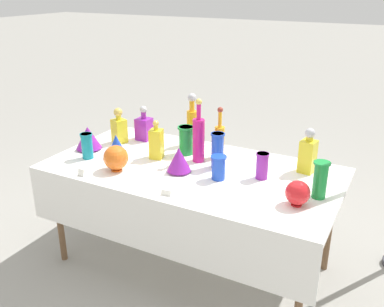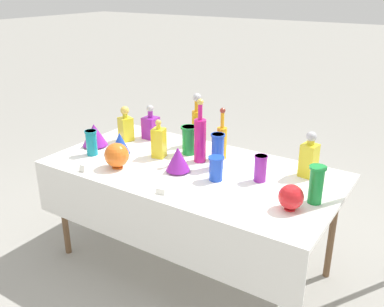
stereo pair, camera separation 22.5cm
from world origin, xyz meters
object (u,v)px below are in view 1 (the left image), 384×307
Objects in this scene: slender_vase_0 at (262,165)px; slender_vase_3 at (87,145)px; tall_bottle_2 at (199,138)px; fluted_vase_0 at (116,146)px; square_decanter_2 at (308,153)px; cardboard_box_behind_left at (257,188)px; tall_bottle_0 at (219,139)px; square_decanter_1 at (156,143)px; slender_vase_5 at (218,149)px; slender_vase_2 at (186,139)px; round_bowl_0 at (116,158)px; round_bowl_1 at (298,193)px; tall_bottle_1 at (192,123)px; square_decanter_0 at (144,127)px; fluted_vase_1 at (179,160)px; slender_vase_4 at (218,167)px; slender_vase_1 at (320,179)px; fluted_vase_2 at (88,138)px; square_decanter_3 at (119,128)px.

slender_vase_3 is at bearing -168.00° from slender_vase_0.
tall_bottle_2 reaches higher than fluted_vase_0.
slender_vase_0 is 0.93× the size of slender_vase_3.
cardboard_box_behind_left is at bearing 125.55° from square_decanter_2.
tall_bottle_0 reaches higher than square_decanter_1.
slender_vase_5 reaches higher than fluted_vase_0.
slender_vase_2 is 1.19× the size of round_bowl_0.
slender_vase_2 reaches higher than round_bowl_1.
tall_bottle_1 reaches higher than round_bowl_1.
tall_bottle_1 is 0.69m from round_bowl_0.
round_bowl_0 is at bearing -133.87° from tall_bottle_0.
round_bowl_0 is 1.16m from round_bowl_1.
fluted_vase_1 is (0.54, -0.41, -0.01)m from square_decanter_0.
slender_vase_5 is at bearing 156.09° from round_bowl_1.
slender_vase_5 reaches higher than round_bowl_0.
tall_bottle_0 reaches higher than slender_vase_4.
square_decanter_1 is (-0.38, -0.22, -0.02)m from tall_bottle_0.
square_decanter_2 is 0.82m from fluted_vase_1.
fluted_vase_0 is 0.50m from fluted_vase_1.
slender_vase_1 is 0.87m from fluted_vase_1.
square_decanter_0 reaches higher than fluted_vase_1.
round_bowl_0 is (-1.09, -0.55, -0.04)m from square_decanter_2.
round_bowl_1 is at bearing -20.23° from square_decanter_0.
slender_vase_3 is 0.20m from fluted_vase_0.
tall_bottle_0 is at bearing 46.13° from round_bowl_0.
tall_bottle_1 is 0.70× the size of cardboard_box_behind_left.
slender_vase_3 is at bearing -173.07° from slender_vase_4.
square_decanter_2 reaches higher than slender_vase_0.
slender_vase_1 is (1.41, -0.34, 0.02)m from square_decanter_0.
tall_bottle_1 is 0.90× the size of tall_bottle_2.
slender_vase_4 is 0.90× the size of round_bowl_0.
round_bowl_0 is (-0.87, -0.32, -0.00)m from slender_vase_0.
tall_bottle_1 is at bearing 35.58° from fluted_vase_2.
slender_vase_4 is at bearing -66.36° from tall_bottle_0.
fluted_vase_0 is (0.04, -0.39, -0.01)m from square_decanter_0.
square_decanter_3 is 1.25× the size of slender_vase_1.
slender_vase_2 is 0.32m from fluted_vase_1.
slender_vase_2 is 0.86× the size of slender_vase_5.
square_decanter_2 is at bearing 16.93° from fluted_vase_0.
slender_vase_1 reaches higher than slender_vase_0.
square_decanter_0 reaches higher than round_bowl_1.
cardboard_box_behind_left is at bearing 89.18° from tall_bottle_0.
square_decanter_1 reaches higher than square_decanter_0.
round_bowl_0 is at bearing -55.58° from square_decanter_3.
square_decanter_0 is 1.23× the size of slender_vase_1.
slender_vase_5 is (0.34, -0.30, -0.04)m from tall_bottle_1.
fluted_vase_1 is (-0.12, -0.35, -0.04)m from tall_bottle_0.
slender_vase_4 is at bearing -1.06° from fluted_vase_2.
tall_bottle_0 reaches higher than slender_vase_0.
slender_vase_0 is at bearing -26.96° from tall_bottle_0.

